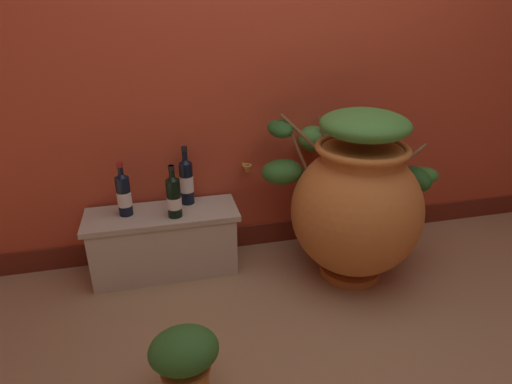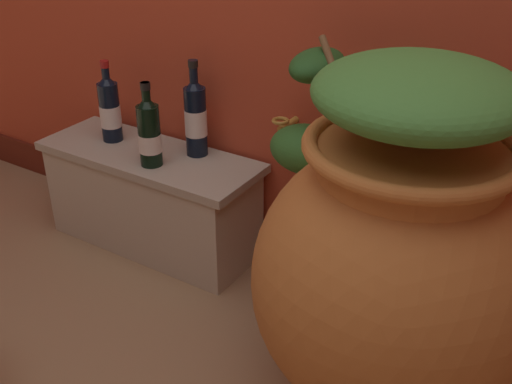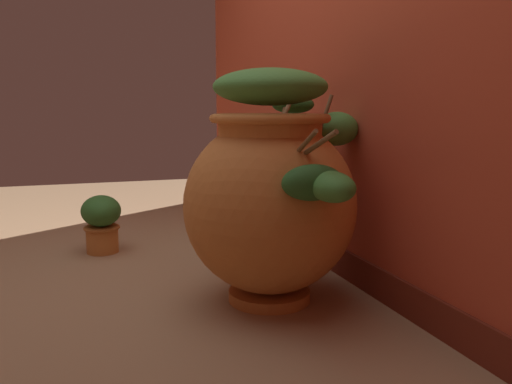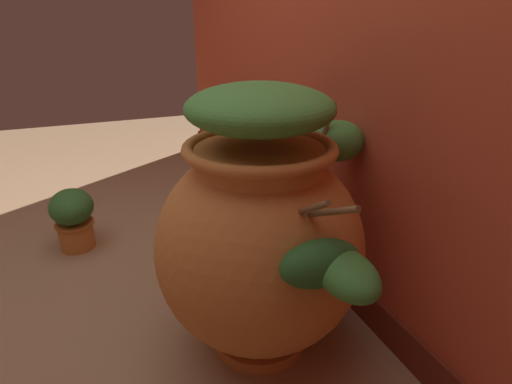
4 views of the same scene
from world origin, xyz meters
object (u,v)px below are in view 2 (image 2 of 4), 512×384
object	(u,v)px
terracotta_urn	(398,258)
wine_bottle_middle	(110,108)
wine_bottle_right	(196,116)
wine_bottle_left	(149,131)

from	to	relation	value
terracotta_urn	wine_bottle_middle	world-z (taller)	terracotta_urn
wine_bottle_right	wine_bottle_middle	bearing A→B (deg)	-168.78
wine_bottle_left	wine_bottle_right	distance (m)	0.17
wine_bottle_middle	wine_bottle_left	bearing A→B (deg)	-17.73
wine_bottle_left	terracotta_urn	bearing A→B (deg)	-11.98
terracotta_urn	wine_bottle_middle	size ratio (longest dim) A/B	3.32
terracotta_urn	wine_bottle_middle	xyz separation A→B (m)	(-1.22, 0.29, 0.04)
wine_bottle_left	wine_bottle_right	bearing A→B (deg)	61.57
wine_bottle_left	wine_bottle_middle	xyz separation A→B (m)	(-0.26, 0.08, 0.00)
wine_bottle_middle	wine_bottle_right	bearing A→B (deg)	11.22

